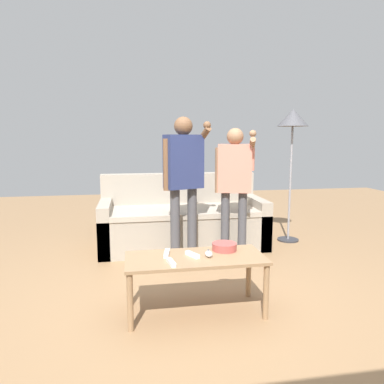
% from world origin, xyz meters
% --- Properties ---
extents(ground_plane, '(12.00, 12.00, 0.00)m').
position_xyz_m(ground_plane, '(0.00, 0.00, 0.00)').
color(ground_plane, '#93704C').
extents(couch, '(2.04, 0.90, 0.90)m').
position_xyz_m(couch, '(0.13, 1.53, 0.31)').
color(couch, '#9E9384').
rests_on(couch, ground).
extents(coffee_table, '(1.08, 0.47, 0.45)m').
position_xyz_m(coffee_table, '(-0.03, -0.25, 0.39)').
color(coffee_table, '#997551').
rests_on(coffee_table, ground).
extents(snack_bowl, '(0.20, 0.20, 0.06)m').
position_xyz_m(snack_bowl, '(0.24, -0.13, 0.48)').
color(snack_bowl, '#B24C47').
rests_on(snack_bowl, coffee_table).
extents(game_remote_nunchuk, '(0.06, 0.09, 0.05)m').
position_xyz_m(game_remote_nunchuk, '(0.07, -0.27, 0.48)').
color(game_remote_nunchuk, white).
rests_on(game_remote_nunchuk, coffee_table).
extents(floor_lamp, '(0.40, 0.40, 1.74)m').
position_xyz_m(floor_lamp, '(1.56, 1.49, 1.53)').
color(floor_lamp, '#2D2D33').
rests_on(floor_lamp, ground).
extents(player_center, '(0.51, 0.32, 1.59)m').
position_xyz_m(player_center, '(0.06, 0.90, 1.00)').
color(player_center, '#47474C').
rests_on(player_center, ground).
extents(player_right, '(0.43, 0.37, 1.47)m').
position_xyz_m(player_right, '(0.63, 0.93, 0.93)').
color(player_right, '#47474C').
rests_on(player_right, ground).
extents(game_remote_wand_near, '(0.07, 0.17, 0.03)m').
position_xyz_m(game_remote_wand_near, '(-0.24, -0.18, 0.47)').
color(game_remote_wand_near, white).
rests_on(game_remote_wand_near, coffee_table).
extents(game_remote_wand_far, '(0.10, 0.15, 0.03)m').
position_xyz_m(game_remote_wand_far, '(-0.05, -0.25, 0.47)').
color(game_remote_wand_far, white).
rests_on(game_remote_wand_far, coffee_table).
extents(game_remote_wand_spare, '(0.06, 0.15, 0.03)m').
position_xyz_m(game_remote_wand_spare, '(-0.23, -0.39, 0.47)').
color(game_remote_wand_spare, white).
rests_on(game_remote_wand_spare, coffee_table).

